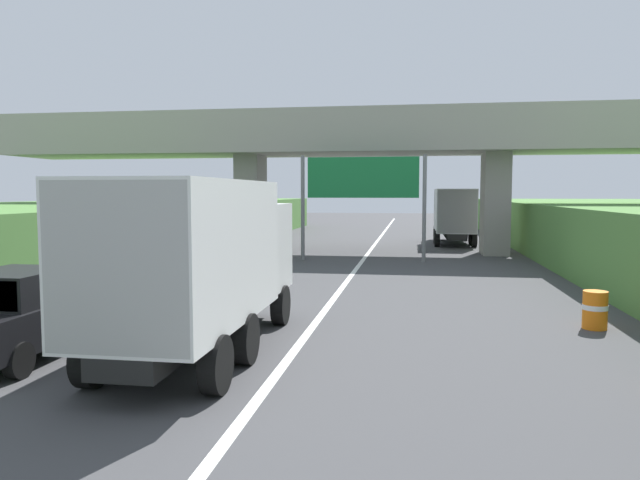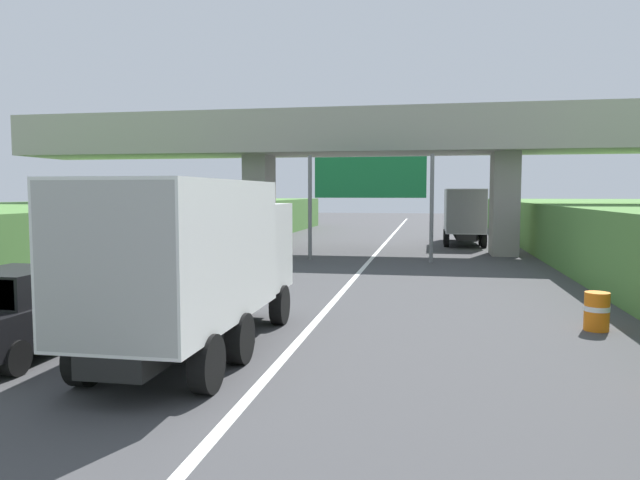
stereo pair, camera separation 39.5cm
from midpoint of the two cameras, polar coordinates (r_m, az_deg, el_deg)
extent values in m
cube|color=white|center=(24.67, 4.43, -2.92)|extent=(0.20, 100.09, 0.01)
cube|color=#9E998E|center=(32.05, 5.92, 9.21)|extent=(40.00, 4.80, 1.10)
cube|color=#9E998E|center=(29.96, 5.60, 11.66)|extent=(40.00, 0.36, 1.10)
cube|color=#9E998E|center=(34.36, 6.24, 10.74)|extent=(40.00, 0.36, 1.10)
cube|color=gray|center=(33.12, -5.49, 3.55)|extent=(1.30, 2.20, 5.27)
cube|color=gray|center=(32.10, 17.61, 3.32)|extent=(1.30, 2.20, 5.27)
cylinder|color=slate|center=(28.28, -0.57, 3.09)|extent=(0.18, 0.18, 4.97)
cylinder|color=slate|center=(27.75, 11.08, 2.98)|extent=(0.18, 0.18, 4.97)
cube|color=#167238|center=(27.87, 5.22, 6.01)|extent=(5.20, 0.12, 1.90)
cube|color=white|center=(27.86, 5.22, 6.01)|extent=(4.89, 0.01, 1.67)
cube|color=black|center=(12.40, -10.37, -7.38)|extent=(1.10, 7.30, 0.36)
cube|color=silver|center=(14.65, -6.82, -0.64)|extent=(2.10, 2.10, 2.10)
cube|color=#2D3842|center=(15.60, -5.72, 0.79)|extent=(1.89, 0.06, 0.90)
cube|color=silver|center=(11.21, -12.38, -1.02)|extent=(2.30, 5.20, 2.60)
cube|color=#A8A8A6|center=(8.90, -18.84, -2.58)|extent=(2.21, 0.04, 2.50)
cylinder|color=black|center=(15.15, -10.30, -5.89)|extent=(0.30, 0.96, 0.96)
cylinder|color=black|center=(14.59, -3.11, -6.23)|extent=(0.30, 0.96, 0.96)
cylinder|color=black|center=(10.72, -20.63, -10.48)|extent=(0.30, 0.96, 0.96)
cylinder|color=black|center=(9.82, -9.64, -11.64)|extent=(0.30, 0.96, 0.96)
cylinder|color=black|center=(12.16, -16.47, -8.60)|extent=(0.30, 0.96, 0.96)
cylinder|color=black|center=(11.37, -6.68, -9.36)|extent=(0.30, 0.96, 0.96)
cube|color=black|center=(38.46, 13.84, 0.62)|extent=(1.10, 7.30, 0.36)
cube|color=#B2B5B7|center=(41.00, 13.66, 2.58)|extent=(2.10, 2.10, 2.10)
cube|color=#2D3842|center=(42.01, 13.59, 3.04)|extent=(1.89, 0.06, 0.90)
cube|color=#B2B5B7|center=(37.35, 13.97, 2.78)|extent=(2.30, 5.20, 2.60)
cube|color=gray|center=(34.77, 14.23, 2.66)|extent=(2.21, 0.04, 2.50)
cylinder|color=black|center=(41.02, 12.27, 0.64)|extent=(0.30, 0.96, 0.96)
cylinder|color=black|center=(41.13, 14.97, 0.60)|extent=(0.30, 0.96, 0.96)
cylinder|color=black|center=(35.96, 12.36, 0.10)|extent=(0.30, 0.96, 0.96)
cylinder|color=black|center=(36.09, 15.76, 0.05)|extent=(0.30, 0.96, 0.96)
cylinder|color=black|center=(37.64, 12.28, 0.29)|extent=(0.30, 0.96, 0.96)
cylinder|color=black|center=(37.77, 15.52, 0.25)|extent=(0.30, 0.96, 0.96)
cube|color=black|center=(13.16, -25.96, -6.90)|extent=(1.76, 4.10, 0.76)
cube|color=black|center=(12.92, -26.46, -3.97)|extent=(1.56, 1.90, 0.64)
cylinder|color=black|center=(14.71, -25.54, -7.22)|extent=(0.22, 0.64, 0.64)
cylinder|color=black|center=(13.82, -19.98, -7.78)|extent=(0.22, 0.64, 0.64)
cylinder|color=black|center=(11.77, -26.35, -10.13)|extent=(0.22, 0.64, 0.64)
cylinder|color=orange|center=(15.43, 25.70, -6.20)|extent=(0.56, 0.56, 0.90)
cylinder|color=white|center=(15.41, 25.71, -5.94)|extent=(0.57, 0.57, 0.12)
camera|label=1|loc=(0.20, -89.26, 0.06)|focal=33.34mm
camera|label=2|loc=(0.20, 90.74, -0.06)|focal=33.34mm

